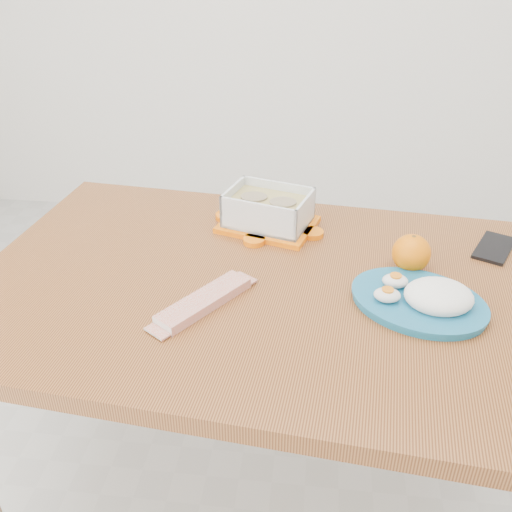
# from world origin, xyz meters

# --- Properties ---
(ground) EXTENTS (3.50, 3.50, 0.00)m
(ground) POSITION_xyz_m (0.00, 0.00, 0.00)
(ground) COLOR #B7B7B2
(ground) RESTS_ON ground
(dining_table) EXTENTS (1.30, 0.93, 0.75)m
(dining_table) POSITION_xyz_m (-0.04, -0.07, 0.65)
(dining_table) COLOR #995A2B
(dining_table) RESTS_ON ground
(food_container) EXTENTS (0.27, 0.23, 0.10)m
(food_container) POSITION_xyz_m (-0.04, 0.18, 0.80)
(food_container) COLOR orange
(food_container) RESTS_ON dining_table
(orange_fruit) EXTENTS (0.08, 0.08, 0.08)m
(orange_fruit) POSITION_xyz_m (0.29, 0.02, 0.79)
(orange_fruit) COLOR orange
(orange_fruit) RESTS_ON dining_table
(rice_plate) EXTENTS (0.36, 0.36, 0.07)m
(rice_plate) POSITION_xyz_m (0.31, -0.12, 0.77)
(rice_plate) COLOR #186185
(rice_plate) RESTS_ON dining_table
(candy_bar) EXTENTS (0.17, 0.21, 0.02)m
(candy_bar) POSITION_xyz_m (-0.13, -0.17, 0.76)
(candy_bar) COLOR #B72609
(candy_bar) RESTS_ON dining_table
(smartphone) EXTENTS (0.13, 0.16, 0.01)m
(smartphone) POSITION_xyz_m (0.50, 0.13, 0.75)
(smartphone) COLOR black
(smartphone) RESTS_ON dining_table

